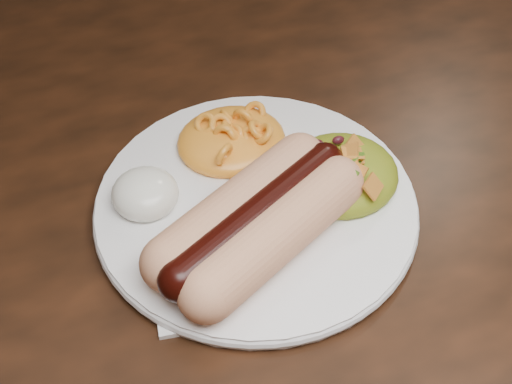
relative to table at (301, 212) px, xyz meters
name	(u,v)px	position (x,y,z in m)	size (l,w,h in m)	color
table	(301,212)	(0.00, 0.00, 0.00)	(1.60, 0.90, 0.75)	black
plate	(256,207)	(-0.07, -0.06, 0.10)	(0.23, 0.23, 0.01)	white
hotdog	(257,220)	(-0.08, -0.09, 0.12)	(0.14, 0.12, 0.04)	#F1AD81
mac_and_cheese	(231,129)	(-0.06, 0.00, 0.12)	(0.08, 0.07, 0.03)	orange
sour_cream	(144,187)	(-0.14, -0.03, 0.12)	(0.05, 0.05, 0.03)	white
taco_salad	(341,166)	(0.00, -0.06, 0.12)	(0.08, 0.08, 0.04)	#BC831B
fork	(162,273)	(-0.14, -0.09, 0.09)	(0.02, 0.14, 0.00)	white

